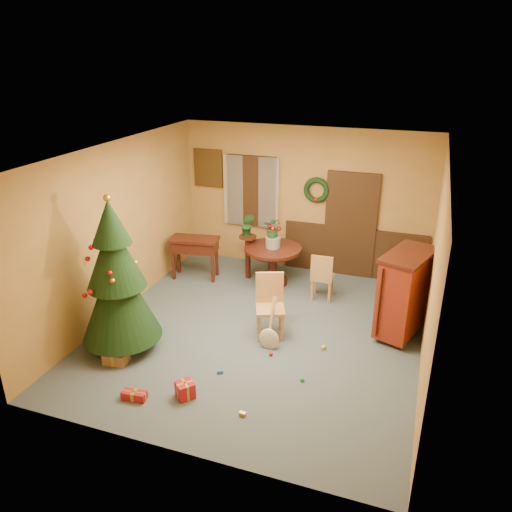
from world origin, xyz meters
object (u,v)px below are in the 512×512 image
at_px(chair_near, 270,303).
at_px(dining_table, 273,258).
at_px(sideboard, 405,292).
at_px(christmas_tree, 117,279).
at_px(writing_desk, 195,248).

bearing_deg(chair_near, dining_table, 106.18).
xyz_separation_m(chair_near, sideboard, (1.99, 0.67, 0.21)).
relative_size(dining_table, chair_near, 1.07).
bearing_deg(christmas_tree, writing_desk, 91.59).
xyz_separation_m(writing_desk, sideboard, (4.03, -0.85, 0.12)).
height_order(christmas_tree, sideboard, christmas_tree).
relative_size(dining_table, sideboard, 0.78).
bearing_deg(chair_near, christmas_tree, -149.71).
distance_m(chair_near, christmas_tree, 2.36).
bearing_deg(christmas_tree, chair_near, 30.29).
height_order(christmas_tree, writing_desk, christmas_tree).
relative_size(writing_desk, sideboard, 0.71).
xyz_separation_m(dining_table, sideboard, (2.50, -1.10, 0.23)).
height_order(dining_table, sideboard, sideboard).
bearing_deg(writing_desk, christmas_tree, -88.41).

